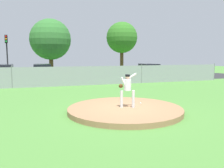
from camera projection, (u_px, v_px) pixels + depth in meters
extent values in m
plane|color=#4C8438|center=(94.00, 92.00, 16.12)|extent=(80.00, 80.00, 0.00)
cube|color=#2B2B2D|center=(74.00, 80.00, 24.13)|extent=(44.00, 7.00, 0.01)
cylinder|color=#99704C|center=(125.00, 110.00, 10.45)|extent=(5.19, 5.19, 0.22)
cylinder|color=silver|center=(121.00, 99.00, 10.34)|extent=(0.13, 0.13, 0.78)
cylinder|color=silver|center=(133.00, 99.00, 10.34)|extent=(0.13, 0.13, 0.78)
cylinder|color=silver|center=(128.00, 85.00, 10.26)|extent=(0.32, 0.32, 0.51)
cylinder|color=silver|center=(131.00, 77.00, 10.28)|extent=(0.49, 0.23, 0.36)
cylinder|color=silver|center=(124.00, 82.00, 10.19)|extent=(0.29, 0.17, 0.46)
ellipsoid|color=#4C2D14|center=(121.00, 86.00, 10.22)|extent=(0.20, 0.12, 0.18)
sphere|color=tan|center=(128.00, 77.00, 10.22)|extent=(0.20, 0.20, 0.20)
cylinder|color=black|center=(128.00, 75.00, 10.21)|extent=(0.21, 0.21, 0.09)
sphere|color=white|center=(141.00, 103.00, 11.12)|extent=(0.07, 0.07, 0.07)
cube|color=gray|center=(82.00, 76.00, 19.79)|extent=(28.06, 0.03, 1.66)
cylinder|color=slate|center=(12.00, 77.00, 18.03)|extent=(0.07, 0.07, 1.76)
cylinder|color=slate|center=(142.00, 74.00, 21.53)|extent=(0.07, 0.07, 1.76)
cylinder|color=slate|center=(214.00, 72.00, 24.16)|extent=(0.07, 0.07, 1.76)
cube|color=#146066|center=(43.00, 74.00, 23.28)|extent=(1.96, 4.39, 0.70)
cube|color=black|center=(43.00, 68.00, 23.19)|extent=(1.73, 2.44, 0.70)
cylinder|color=black|center=(43.00, 77.00, 24.60)|extent=(1.86, 0.72, 0.64)
cylinder|color=black|center=(43.00, 79.00, 22.04)|extent=(1.86, 0.72, 0.64)
cube|color=#161E4C|center=(149.00, 72.00, 26.23)|extent=(2.03, 4.74, 0.69)
cube|color=black|center=(149.00, 67.00, 26.15)|extent=(1.76, 2.65, 0.64)
cylinder|color=black|center=(144.00, 74.00, 27.65)|extent=(1.84, 0.75, 0.64)
cylinder|color=black|center=(154.00, 76.00, 24.89)|extent=(1.84, 0.75, 0.64)
cube|color=silver|center=(4.00, 75.00, 22.17)|extent=(1.81, 4.76, 0.76)
cube|color=black|center=(3.00, 68.00, 22.08)|extent=(1.64, 2.63, 0.65)
cylinder|color=black|center=(6.00, 78.00, 23.59)|extent=(1.82, 0.66, 0.64)
cylinder|color=black|center=(2.00, 81.00, 20.84)|extent=(1.82, 0.66, 0.64)
cone|color=orange|center=(113.00, 74.00, 28.52)|extent=(0.32, 0.32, 0.55)
cube|color=black|center=(113.00, 76.00, 28.55)|extent=(0.40, 0.40, 0.03)
cylinder|color=black|center=(7.00, 57.00, 25.53)|extent=(0.14, 0.14, 4.83)
cube|color=black|center=(6.00, 39.00, 25.12)|extent=(0.28, 0.24, 0.90)
sphere|color=red|center=(6.00, 36.00, 24.98)|extent=(0.18, 0.18, 0.18)
sphere|color=orange|center=(6.00, 39.00, 25.01)|extent=(0.18, 0.18, 0.18)
sphere|color=green|center=(6.00, 41.00, 25.04)|extent=(0.18, 0.18, 0.18)
cylinder|color=#4C331E|center=(51.00, 64.00, 30.48)|extent=(0.54, 0.54, 2.82)
sphere|color=#306D2D|center=(50.00, 39.00, 30.08)|extent=(5.32, 5.32, 5.32)
cylinder|color=#4C331E|center=(122.00, 60.00, 35.81)|extent=(0.54, 0.54, 3.69)
sphere|color=#307022|center=(122.00, 38.00, 35.38)|extent=(4.76, 4.76, 4.76)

